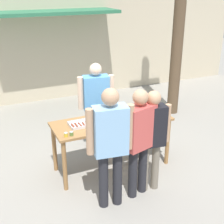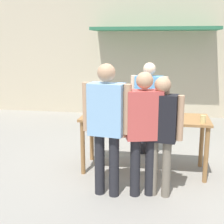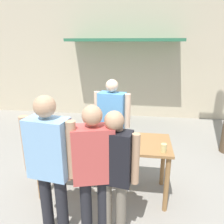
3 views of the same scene
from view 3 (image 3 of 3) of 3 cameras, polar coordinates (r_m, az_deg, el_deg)
ground_plane at (r=3.84m, az=-2.08°, el=-19.80°), size 24.00×24.00×0.00m
building_facade_back at (r=7.00m, az=3.60°, el=17.04°), size 12.00×1.11×4.50m
serving_table at (r=3.41m, az=-2.23°, el=-9.19°), size 2.03×0.75×0.91m
food_tray_sausages at (r=3.51m, az=-10.85°, el=-6.31°), size 0.40×0.30×0.04m
food_tray_buns at (r=3.34m, az=3.12°, el=-7.11°), size 0.46×0.25×0.06m
condiment_jar_mustard at (r=3.38m, az=-18.13°, el=-7.52°), size 0.06×0.06×0.06m
condiment_jar_ketchup at (r=3.35m, az=-16.80°, el=-7.66°), size 0.06×0.06×0.06m
beer_cup at (r=3.08m, az=13.33°, el=-9.13°), size 0.08×0.08×0.12m
person_server_behind_table at (r=4.03m, az=0.00°, el=-1.42°), size 0.68×0.35×1.72m
person_customer_holding_hotdog at (r=2.62m, az=-15.93°, el=-11.76°), size 0.67×0.32×1.82m
person_customer_with_cup at (r=2.56m, az=0.55°, el=-14.07°), size 0.57×0.27×1.66m
person_customer_waiting_in_line at (r=2.56m, az=-4.85°, el=-13.50°), size 0.65×0.37×1.72m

